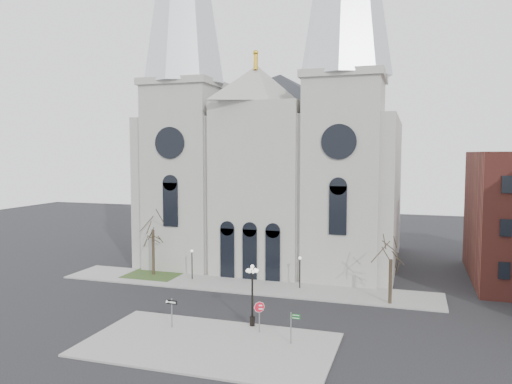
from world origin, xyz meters
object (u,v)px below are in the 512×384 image
(one_way_sign, at_px, (172,308))
(street_name_sign, at_px, (292,325))
(stop_sign, at_px, (259,310))
(globe_lamp, at_px, (252,287))

(one_way_sign, height_order, street_name_sign, one_way_sign)
(stop_sign, relative_size, globe_lamp, 0.49)
(stop_sign, xyz_separation_m, globe_lamp, (-0.98, 1.24, 1.37))
(globe_lamp, distance_m, one_way_sign, 6.54)
(stop_sign, bearing_deg, globe_lamp, 113.62)
(stop_sign, bearing_deg, one_way_sign, 173.86)
(globe_lamp, relative_size, one_way_sign, 2.15)
(globe_lamp, xyz_separation_m, one_way_sign, (-5.94, -2.26, -1.56))
(stop_sign, height_order, one_way_sign, stop_sign)
(stop_sign, xyz_separation_m, one_way_sign, (-6.92, -1.01, -0.19))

